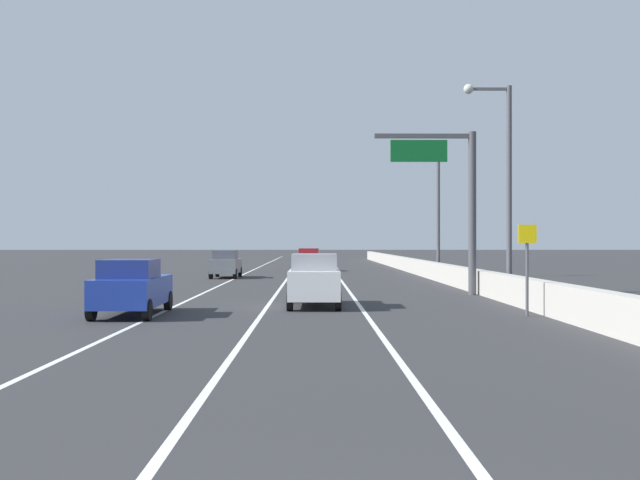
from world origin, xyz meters
TOP-DOWN VIEW (x-y plane):
  - ground_plane at (0.00, 64.00)m, footprint 320.00×320.00m
  - lane_stripe_left at (-5.50, 55.00)m, footprint 0.16×130.00m
  - lane_stripe_center at (-2.00, 55.00)m, footprint 0.16×130.00m
  - lane_stripe_right at (1.50, 55.00)m, footprint 0.16×130.00m
  - jersey_barrier_right at (7.64, 40.00)m, footprint 0.60×120.00m
  - overhead_sign_gantry at (6.29, 29.47)m, footprint 4.68×0.36m
  - speed_advisory_sign at (6.74, 19.71)m, footprint 0.60×0.11m
  - lamp_post_right_second at (8.14, 28.27)m, footprint 2.14×0.44m
  - lamp_post_right_third at (8.09, 46.64)m, footprint 2.14×0.44m
  - car_red_0 at (-0.63, 57.63)m, footprint 2.01×4.64m
  - car_white_1 at (-0.22, 23.42)m, footprint 1.96×4.60m
  - car_gray_2 at (-6.20, 45.86)m, footprint 1.83×4.09m
  - car_blue_3 at (-6.28, 20.14)m, footprint 2.01×4.58m

SIDE VIEW (x-z plane):
  - ground_plane at x=0.00m, z-range 0.00..0.00m
  - lane_stripe_left at x=-5.50m, z-range 0.00..0.00m
  - lane_stripe_center at x=-2.00m, z-range 0.00..0.00m
  - lane_stripe_right at x=1.50m, z-range 0.00..0.00m
  - jersey_barrier_right at x=7.64m, z-range 0.00..1.10m
  - car_blue_3 at x=-6.28m, z-range 0.00..1.87m
  - car_gray_2 at x=-6.20m, z-range 0.00..1.88m
  - car_red_0 at x=-0.63m, z-range 0.00..1.90m
  - car_white_1 at x=-0.22m, z-range 0.00..1.99m
  - speed_advisory_sign at x=6.74m, z-range 0.26..3.26m
  - overhead_sign_gantry at x=6.29m, z-range 0.98..8.48m
  - lamp_post_right_second at x=8.14m, z-range 0.74..10.17m
  - lamp_post_right_third at x=8.09m, z-range 0.74..10.17m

